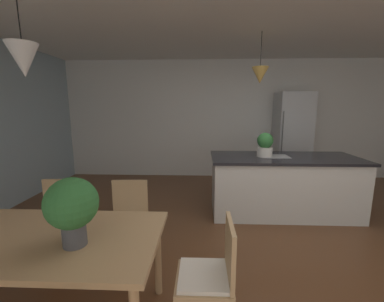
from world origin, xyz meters
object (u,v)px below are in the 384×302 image
kitchen_island (283,184)px  refrigerator (291,138)px  dining_table (41,245)px  chair_far_right (128,220)px  potted_plant_on_island (265,145)px  vase_on_dining_table (68,227)px  chair_far_left (57,218)px  potted_plant_on_table (72,206)px  chair_kitchen_end (211,274)px

kitchen_island → refrigerator: (0.70, 1.70, 0.52)m
dining_table → chair_far_right: chair_far_right is taller
refrigerator → potted_plant_on_island: 1.97m
chair_far_right → kitchen_island: kitchen_island is taller
vase_on_dining_table → refrigerator: bearing=53.3°
chair_far_left → vase_on_dining_table: bearing=-53.6°
chair_far_right → potted_plant_on_table: (-0.07, -0.91, 0.54)m
refrigerator → potted_plant_on_table: 4.83m
kitchen_island → potted_plant_on_table: (-2.11, -2.24, 0.56)m
vase_on_dining_table → potted_plant_on_table: bearing=-40.6°
refrigerator → potted_plant_on_table: size_ratio=4.22×
dining_table → kitchen_island: bearing=41.5°
chair_far_right → potted_plant_on_island: size_ratio=2.38×
potted_plant_on_table → vase_on_dining_table: 0.21m
chair_far_left → potted_plant_on_table: bearing=-52.4°
chair_far_right → chair_far_left: size_ratio=1.00×
refrigerator → vase_on_dining_table: size_ratio=10.59×
kitchen_island → potted_plant_on_island: size_ratio=6.06×
potted_plant_on_table → potted_plant_on_island: bearing=51.2°
kitchen_island → potted_plant_on_table: potted_plant_on_table is taller
dining_table → potted_plant_on_island: (2.11, 2.14, 0.42)m
chair_far_right → kitchen_island: (2.04, 1.33, -0.01)m
chair_kitchen_end → kitchen_island: size_ratio=0.39×
kitchen_island → refrigerator: refrigerator is taller
chair_kitchen_end → potted_plant_on_table: potted_plant_on_table is taller
dining_table → chair_far_right: size_ratio=1.97×
vase_on_dining_table → chair_kitchen_end: bearing=1.8°
chair_far_left → potted_plant_on_table: 1.27m
kitchen_island → vase_on_dining_table: (-2.18, -2.17, 0.37)m
chair_kitchen_end → chair_far_right: bearing=136.0°
dining_table → potted_plant_on_table: bearing=-17.2°
refrigerator → chair_kitchen_end: bearing=-116.2°
dining_table → potted_plant_on_table: potted_plant_on_table is taller
refrigerator → chair_far_right: bearing=-132.1°
chair_far_right → vase_on_dining_table: bearing=-99.8°
vase_on_dining_table → chair_far_left: bearing=126.4°
potted_plant_on_island → kitchen_island: bearing=0.0°
kitchen_island → chair_far_right: bearing=-146.9°
kitchen_island → potted_plant_on_island: 0.69m
potted_plant_on_table → kitchen_island: bearing=46.8°
kitchen_island → vase_on_dining_table: vase_on_dining_table is taller
dining_table → chair_kitchen_end: 1.24m
potted_plant_on_island → potted_plant_on_table: bearing=-128.8°
refrigerator → potted_plant_on_island: bearing=-120.6°
refrigerator → vase_on_dining_table: bearing=-126.7°
dining_table → potted_plant_on_island: 3.04m
chair_kitchen_end → chair_far_left: 1.81m
chair_kitchen_end → vase_on_dining_table: (-0.99, -0.03, 0.36)m
chair_far_right → potted_plant_on_island: potted_plant_on_island is taller
potted_plant_on_island → refrigerator: bearing=59.4°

